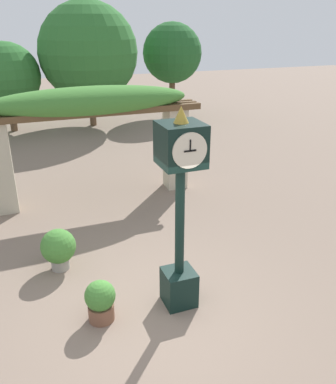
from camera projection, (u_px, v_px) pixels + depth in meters
The scene contains 6 objects.
ground_plane at pixel (159, 311), 6.53m from camera, with size 60.00×60.00×0.00m, color #7F6B5B.
pedestal_clock at pixel (180, 203), 6.02m from camera, with size 0.61×0.66×3.24m.
pergola at pixel (91, 115), 9.85m from camera, with size 5.55×1.13×2.87m.
potted_plant_near_left at pixel (58, 248), 7.47m from camera, with size 0.64×0.64×0.80m.
potted_plant_near_right at pixel (100, 300), 6.21m from camera, with size 0.48×0.48×0.68m.
tree_line at pixel (33, 60), 16.52m from camera, with size 14.29×4.63×5.13m.
Camera 1 is at (-1.75, -4.97, 4.30)m, focal length 38.00 mm.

